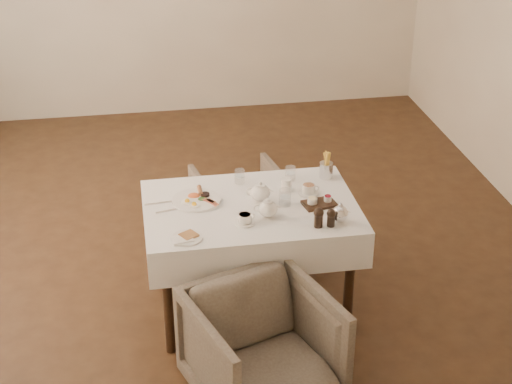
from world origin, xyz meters
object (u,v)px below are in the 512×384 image
object	(u,v)px
armchair_near	(262,350)
teapot_centre	(260,191)
breakfast_plate	(197,199)
armchair_far	(241,207)
table	(251,222)

from	to	relation	value
armchair_near	teapot_centre	bearing A→B (deg)	61.65
teapot_centre	breakfast_plate	bearing A→B (deg)	-175.21
breakfast_plate	teapot_centre	bearing A→B (deg)	14.76
armchair_far	armchair_near	bearing A→B (deg)	74.46
armchair_far	teapot_centre	size ratio (longest dim) A/B	3.79
breakfast_plate	armchair_far	bearing A→B (deg)	86.98
breakfast_plate	armchair_near	bearing A→B (deg)	-50.68
armchair_near	breakfast_plate	world-z (taller)	breakfast_plate
table	teapot_centre	world-z (taller)	teapot_centre
breakfast_plate	teapot_centre	world-z (taller)	teapot_centre
table	breakfast_plate	xyz separation A→B (m)	(-0.31, 0.11, 0.13)
table	teapot_centre	size ratio (longest dim) A/B	7.80
teapot_centre	armchair_near	bearing A→B (deg)	-84.26
table	teapot_centre	xyz separation A→B (m)	(0.07, 0.05, 0.18)
armchair_far	teapot_centre	xyz separation A→B (m)	(0.01, -0.78, 0.54)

